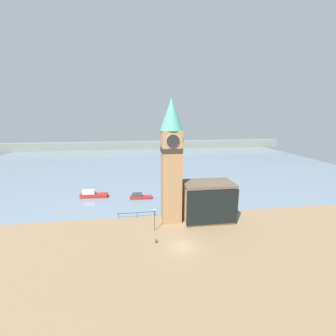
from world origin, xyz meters
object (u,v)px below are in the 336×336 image
at_px(clock_tower, 171,159).
at_px(lamp_post, 154,216).
at_px(boat_near, 140,197).
at_px(boat_far, 93,195).
at_px(mooring_bollard_near, 156,241).
at_px(pier_building, 208,201).

xyz_separation_m(clock_tower, lamp_post, (-3.77, -4.00, -9.93)).
xyz_separation_m(boat_near, lamp_post, (2.39, -17.29, 2.48)).
bearing_deg(boat_far, mooring_bollard_near, -55.87).
distance_m(boat_near, lamp_post, 17.63).
distance_m(clock_tower, boat_far, 27.32).
relative_size(clock_tower, lamp_post, 5.50).
xyz_separation_m(clock_tower, mooring_bollard_near, (-3.90, -8.20, -12.55)).
bearing_deg(boat_near, mooring_bollard_near, -79.66).
bearing_deg(pier_building, mooring_bollard_near, -147.21).
xyz_separation_m(boat_near, mooring_bollard_near, (2.26, -21.49, -0.15)).
xyz_separation_m(boat_far, mooring_bollard_near, (14.59, -24.17, -0.34)).
xyz_separation_m(pier_building, boat_far, (-25.95, 16.85, -3.29)).
bearing_deg(boat_near, lamp_post, -77.78).
relative_size(clock_tower, pier_building, 2.38).
bearing_deg(clock_tower, lamp_post, -133.29).
distance_m(clock_tower, boat_near, 19.20).
relative_size(pier_building, lamp_post, 2.31).
height_order(mooring_bollard_near, lamp_post, lamp_post).
relative_size(pier_building, mooring_bollard_near, 12.97).
relative_size(mooring_bollard_near, lamp_post, 0.18).
height_order(clock_tower, lamp_post, clock_tower).
xyz_separation_m(boat_far, lamp_post, (14.73, -19.97, 2.29)).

